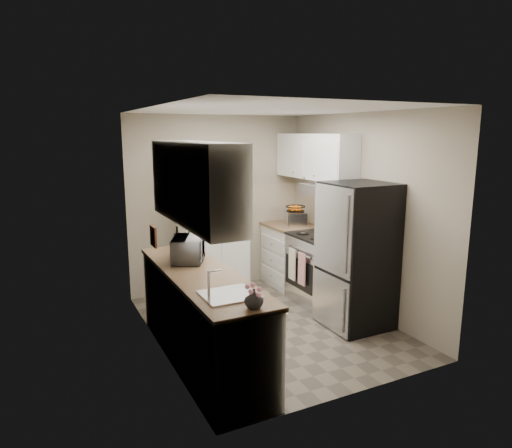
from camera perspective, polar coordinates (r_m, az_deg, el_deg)
name	(u,v)px	position (r m, az deg, el deg)	size (l,w,h in m)	color
ground	(269,326)	(5.56, 1.64, -12.58)	(3.20, 3.20, 0.00)	#665B4C
room_shell	(269,190)	(5.10, 1.62, 4.28)	(2.64, 3.24, 2.52)	#B0A28E
pantry_cabinet	(212,225)	(6.32, -5.50, -0.13)	(0.90, 0.55, 2.00)	white
base_cabinet_left	(202,319)	(4.66, -6.82, -11.67)	(0.60, 2.30, 0.88)	white
countertop_left	(200,274)	(4.50, -6.96, -6.26)	(0.63, 2.33, 0.04)	#846647
base_cabinet_right	(290,256)	(6.85, 4.33, -4.03)	(0.60, 0.80, 0.88)	white
countertop_right	(291,226)	(6.74, 4.39, -0.26)	(0.63, 0.83, 0.04)	#846647
electric_range	(320,268)	(6.18, 8.00, -5.45)	(0.71, 0.78, 1.13)	#B7B7BC
refrigerator	(357,256)	(5.44, 12.55, -3.87)	(0.70, 0.72, 1.70)	#B7B7BC
microwave	(188,249)	(4.86, -8.45, -3.14)	(0.46, 0.31, 0.26)	silver
wine_bottle	(177,241)	(5.17, -9.81, -2.13)	(0.07, 0.07, 0.28)	black
flower_vase	(254,299)	(3.56, -0.27, -9.33)	(0.15, 0.15, 0.16)	silver
cutting_board	(187,235)	(5.39, -8.63, -1.40)	(0.02, 0.25, 0.31)	green
toaster_oven	(295,218)	(6.69, 4.94, 0.71)	(0.28, 0.35, 0.20)	silver
fruit_basket	(295,207)	(6.68, 4.95, 2.11)	(0.29, 0.29, 0.12)	orange
kitchen_mat	(257,305)	(6.16, 0.15, -10.03)	(0.56, 0.90, 0.01)	tan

